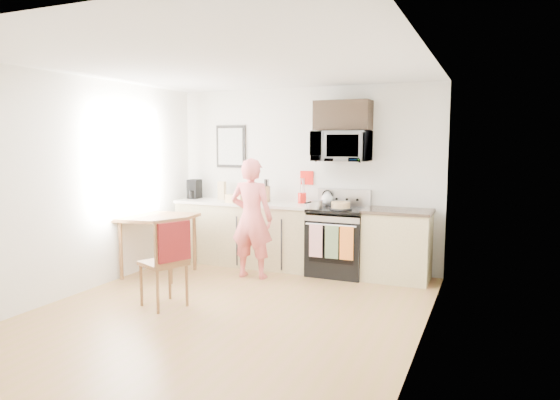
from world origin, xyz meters
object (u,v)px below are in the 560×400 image
at_px(cake, 341,206).
at_px(person, 252,218).
at_px(chair, 170,251).
at_px(dining_table, 158,223).
at_px(microwave, 342,146).
at_px(range, 338,243).

bearing_deg(cake, person, -156.93).
bearing_deg(chair, dining_table, 154.83).
bearing_deg(person, microwave, -149.09).
bearing_deg(range, person, -149.21).
xyz_separation_m(microwave, chair, (-1.25, -2.24, -1.11)).
distance_m(range, cake, 0.56).
bearing_deg(range, cake, -64.47).
height_order(dining_table, chair, chair).
distance_m(person, chair, 1.55).
relative_size(person, dining_table, 1.84).
bearing_deg(microwave, range, -89.94).
relative_size(microwave, person, 0.47).
bearing_deg(cake, dining_table, -159.78).
height_order(chair, cake, cake).
relative_size(range, person, 0.72).
height_order(range, chair, range).
relative_size(microwave, chair, 0.75).
distance_m(range, person, 1.25).
relative_size(microwave, cake, 2.51).
xyz_separation_m(dining_table, chair, (1.00, -1.13, -0.07)).
height_order(microwave, person, microwave).
distance_m(chair, cake, 2.41).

